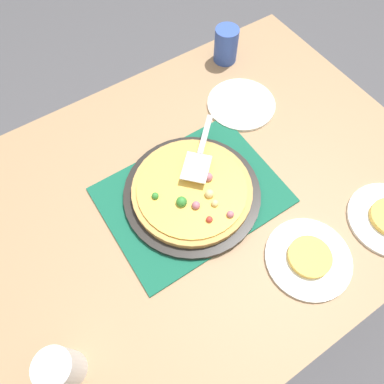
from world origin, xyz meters
The scene contains 11 objects.
ground_plane centered at (0.00, 0.00, 0.00)m, with size 8.00×8.00×0.00m, color #4C4C51.
dining_table centered at (0.00, 0.00, 0.64)m, with size 1.40×1.00×0.75m.
placemat centered at (0.00, 0.00, 0.75)m, with size 0.48×0.36×0.01m, color #145B42.
pizza_pan centered at (0.00, 0.00, 0.76)m, with size 0.38×0.38×0.01m, color black.
pizza centered at (0.00, 0.00, 0.78)m, with size 0.33×0.33×0.05m.
plate_near_left centered at (0.15, -0.32, 0.76)m, with size 0.22×0.22×0.01m, color white.
plate_side centered at (0.32, 0.19, 0.76)m, with size 0.22×0.22×0.01m, color white.
served_slice_left centered at (0.15, -0.32, 0.77)m, with size 0.11×0.11×0.02m, color #EAB747.
cup_near centered at (-0.47, -0.22, 0.81)m, with size 0.08×0.08×0.12m, color white.
cup_far centered at (0.40, 0.40, 0.81)m, with size 0.08×0.08×0.12m, color #3351AD.
pizza_server centered at (0.07, 0.07, 0.82)m, with size 0.20×0.19×0.01m.
Camera 1 is at (-0.26, -0.39, 1.63)m, focal length 33.10 mm.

